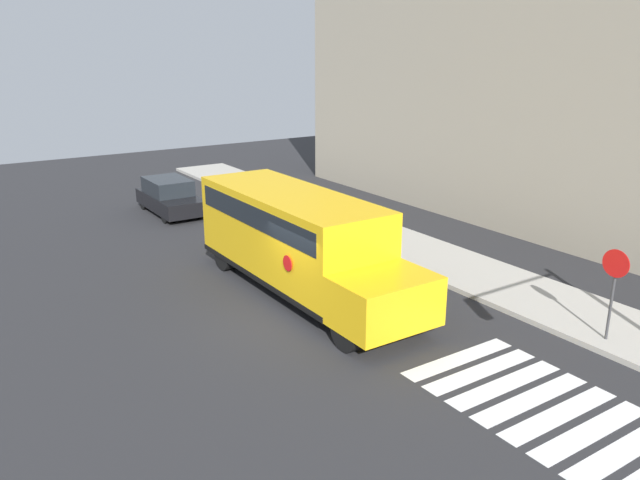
% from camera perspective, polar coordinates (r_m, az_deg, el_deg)
% --- Properties ---
extents(ground_plane, '(60.00, 60.00, 0.00)m').
position_cam_1_polar(ground_plane, '(17.13, -2.08, -7.21)').
color(ground_plane, '#28282B').
extents(sidewalk_strip, '(44.00, 3.00, 0.15)m').
position_cam_1_polar(sidewalk_strip, '(20.97, 13.27, -2.76)').
color(sidewalk_strip, '#B2ADA3').
rests_on(sidewalk_strip, ground).
extents(building_backdrop, '(32.00, 4.00, 12.93)m').
position_cam_1_polar(building_backdrop, '(24.95, 25.03, 14.29)').
color(building_backdrop, '#9E937F').
rests_on(building_backdrop, ground).
extents(crosswalk_stripes, '(5.40, 3.20, 0.01)m').
position_cam_1_polar(crosswalk_stripes, '(14.09, 19.86, -14.11)').
color(crosswalk_stripes, white).
rests_on(crosswalk_stripes, ground).
extents(school_bus, '(9.06, 2.57, 2.96)m').
position_cam_1_polar(school_bus, '(18.53, -2.11, 0.31)').
color(school_bus, yellow).
rests_on(school_bus, ground).
extents(parked_car, '(4.22, 1.77, 1.52)m').
position_cam_1_polar(parked_car, '(28.38, -13.57, 3.88)').
color(parked_car, black).
rests_on(parked_car, ground).
extents(stop_sign, '(0.70, 0.10, 2.49)m').
position_cam_1_polar(stop_sign, '(16.66, 25.26, -3.55)').
color(stop_sign, '#38383A').
rests_on(stop_sign, ground).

